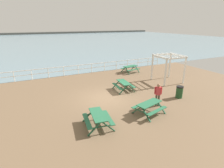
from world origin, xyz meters
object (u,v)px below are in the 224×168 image
at_px(picnic_table_near_left, 130,68).
at_px(picnic_table_near_right, 149,105).
at_px(lattice_pergola, 169,62).
at_px(litter_bin, 179,92).
at_px(visitor, 158,93).
at_px(picnic_table_mid_centre, 98,117).
at_px(picnic_table_far_left, 124,84).

distance_m(picnic_table_near_left, picnic_table_near_right, 10.37).
relative_size(lattice_pergola, litter_bin, 2.88).
distance_m(visitor, lattice_pergola, 6.20).
xyz_separation_m(picnic_table_near_left, picnic_table_mid_centre, (-7.88, -9.37, 0.00)).
bearing_deg(visitor, picnic_table_far_left, -139.96).
distance_m(picnic_table_near_right, lattice_pergola, 7.64).
bearing_deg(picnic_table_near_right, litter_bin, 1.40).
distance_m(picnic_table_mid_centre, visitor, 4.85).
bearing_deg(picnic_table_near_right, picnic_table_mid_centre, 163.98).
xyz_separation_m(visitor, lattice_pergola, (4.56, 4.07, 1.05)).
xyz_separation_m(picnic_table_mid_centre, visitor, (4.79, 0.64, 0.36)).
height_order(picnic_table_near_right, picnic_table_far_left, same).
bearing_deg(visitor, picnic_table_near_right, -29.92).
height_order(picnic_table_near_left, visitor, visitor).
xyz_separation_m(lattice_pergola, litter_bin, (-2.02, -3.64, -1.52)).
bearing_deg(litter_bin, picnic_table_near_right, -163.44).
xyz_separation_m(picnic_table_near_left, lattice_pergola, (1.46, -4.66, 1.41)).
relative_size(picnic_table_near_right, lattice_pergola, 0.78).
xyz_separation_m(picnic_table_near_right, visitor, (1.25, 0.70, 0.36)).
distance_m(picnic_table_far_left, litter_bin, 4.60).
relative_size(picnic_table_near_left, litter_bin, 2.14).
distance_m(picnic_table_near_left, picnic_table_far_left, 6.17).
relative_size(picnic_table_mid_centre, visitor, 1.20).
xyz_separation_m(picnic_table_mid_centre, lattice_pergola, (9.35, 4.71, 1.41)).
height_order(picnic_table_near_left, picnic_table_far_left, same).
relative_size(picnic_table_mid_centre, lattice_pergola, 0.73).
height_order(picnic_table_near_left, picnic_table_mid_centre, same).
height_order(picnic_table_near_left, picnic_table_near_right, same).
relative_size(picnic_table_mid_centre, picnic_table_far_left, 1.03).
bearing_deg(picnic_table_mid_centre, litter_bin, -73.79).
relative_size(picnic_table_near_left, picnic_table_near_right, 0.96).
height_order(picnic_table_near_right, visitor, visitor).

